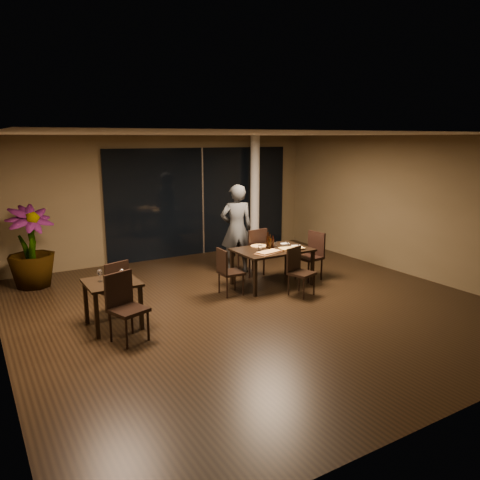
{
  "coord_description": "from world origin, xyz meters",
  "views": [
    {
      "loc": [
        -4.26,
        -6.73,
        2.95
      ],
      "look_at": [
        0.17,
        0.68,
        1.05
      ],
      "focal_mm": 35.0,
      "sensor_mm": 36.0,
      "label": 1
    }
  ],
  "objects_px": {
    "bottle_b": "(273,242)",
    "chair_side_far": "(114,286)",
    "main_table": "(272,252)",
    "chair_side_near": "(124,303)",
    "chair_main_far": "(254,249)",
    "bottle_c": "(268,240)",
    "chair_main_left": "(227,269)",
    "chair_main_right": "(312,253)",
    "diner": "(236,229)",
    "potted_plant": "(31,247)",
    "bottle_a": "(270,242)",
    "chair_main_near": "(298,269)",
    "side_table": "(112,289)"
  },
  "relations": [
    {
      "from": "bottle_b",
      "to": "chair_side_far",
      "type": "bearing_deg",
      "value": -177.69
    },
    {
      "from": "main_table",
      "to": "chair_side_near",
      "type": "height_order",
      "value": "chair_side_near"
    },
    {
      "from": "chair_main_far",
      "to": "bottle_c",
      "type": "xyz_separation_m",
      "value": [
        -0.05,
        -0.61,
        0.33
      ]
    },
    {
      "from": "chair_main_far",
      "to": "chair_side_far",
      "type": "distance_m",
      "value": 3.38
    },
    {
      "from": "main_table",
      "to": "bottle_b",
      "type": "distance_m",
      "value": 0.22
    },
    {
      "from": "main_table",
      "to": "bottle_b",
      "type": "relative_size",
      "value": 5.85
    },
    {
      "from": "chair_side_far",
      "to": "chair_side_near",
      "type": "distance_m",
      "value": 1.01
    },
    {
      "from": "chair_main_far",
      "to": "chair_main_left",
      "type": "xyz_separation_m",
      "value": [
        -1.12,
        -0.82,
        -0.08
      ]
    },
    {
      "from": "main_table",
      "to": "chair_main_right",
      "type": "xyz_separation_m",
      "value": [
        0.96,
        -0.09,
        -0.11
      ]
    },
    {
      "from": "chair_side_far",
      "to": "chair_main_far",
      "type": "bearing_deg",
      "value": 176.31
    },
    {
      "from": "chair_main_far",
      "to": "diner",
      "type": "xyz_separation_m",
      "value": [
        -0.18,
        0.44,
        0.4
      ]
    },
    {
      "from": "chair_side_near",
      "to": "potted_plant",
      "type": "xyz_separation_m",
      "value": [
        -0.81,
        3.44,
        0.25
      ]
    },
    {
      "from": "chair_side_far",
      "to": "bottle_b",
      "type": "relative_size",
      "value": 3.75
    },
    {
      "from": "diner",
      "to": "bottle_a",
      "type": "xyz_separation_m",
      "value": [
        0.12,
        -1.14,
        -0.08
      ]
    },
    {
      "from": "chair_main_far",
      "to": "chair_side_near",
      "type": "xyz_separation_m",
      "value": [
        -3.41,
        -1.81,
        -0.02
      ]
    },
    {
      "from": "bottle_a",
      "to": "diner",
      "type": "bearing_deg",
      "value": 95.81
    },
    {
      "from": "chair_side_near",
      "to": "bottle_b",
      "type": "xyz_separation_m",
      "value": [
        3.43,
        1.14,
        0.31
      ]
    },
    {
      "from": "chair_main_near",
      "to": "potted_plant",
      "type": "bearing_deg",
      "value": 126.8
    },
    {
      "from": "chair_main_far",
      "to": "bottle_c",
      "type": "bearing_deg",
      "value": 79.09
    },
    {
      "from": "chair_side_near",
      "to": "diner",
      "type": "distance_m",
      "value": 3.96
    },
    {
      "from": "chair_main_right",
      "to": "diner",
      "type": "relative_size",
      "value": 0.51
    },
    {
      "from": "chair_main_right",
      "to": "chair_side_far",
      "type": "distance_m",
      "value": 4.22
    },
    {
      "from": "chair_main_left",
      "to": "chair_side_far",
      "type": "bearing_deg",
      "value": 92.58
    },
    {
      "from": "main_table",
      "to": "bottle_a",
      "type": "relative_size",
      "value": 5.04
    },
    {
      "from": "bottle_c",
      "to": "main_table",
      "type": "bearing_deg",
      "value": -76.74
    },
    {
      "from": "side_table",
      "to": "bottle_c",
      "type": "height_order",
      "value": "bottle_c"
    },
    {
      "from": "chair_side_far",
      "to": "diner",
      "type": "bearing_deg",
      "value": -175.59
    },
    {
      "from": "chair_main_left",
      "to": "diner",
      "type": "height_order",
      "value": "diner"
    },
    {
      "from": "chair_side_far",
      "to": "bottle_b",
      "type": "distance_m",
      "value": 3.33
    },
    {
      "from": "main_table",
      "to": "chair_main_near",
      "type": "relative_size",
      "value": 1.65
    },
    {
      "from": "chair_side_near",
      "to": "bottle_a",
      "type": "relative_size",
      "value": 3.42
    },
    {
      "from": "bottle_b",
      "to": "bottle_c",
      "type": "height_order",
      "value": "bottle_c"
    },
    {
      "from": "bottle_a",
      "to": "chair_main_left",
      "type": "bearing_deg",
      "value": -173.54
    },
    {
      "from": "chair_main_left",
      "to": "diner",
      "type": "distance_m",
      "value": 1.65
    },
    {
      "from": "chair_main_far",
      "to": "bottle_b",
      "type": "xyz_separation_m",
      "value": [
        0.03,
        -0.67,
        0.29
      ]
    },
    {
      "from": "chair_main_left",
      "to": "bottle_a",
      "type": "height_order",
      "value": "bottle_a"
    },
    {
      "from": "main_table",
      "to": "bottle_c",
      "type": "relative_size",
      "value": 4.62
    },
    {
      "from": "chair_side_far",
      "to": "side_table",
      "type": "bearing_deg",
      "value": 53.76
    },
    {
      "from": "diner",
      "to": "potted_plant",
      "type": "relative_size",
      "value": 1.2
    },
    {
      "from": "main_table",
      "to": "chair_side_far",
      "type": "xyz_separation_m",
      "value": [
        -3.26,
        -0.08,
        -0.14
      ]
    },
    {
      "from": "chair_main_far",
      "to": "chair_main_left",
      "type": "height_order",
      "value": "chair_main_far"
    },
    {
      "from": "chair_main_near",
      "to": "diner",
      "type": "xyz_separation_m",
      "value": [
        -0.23,
        1.93,
        0.47
      ]
    },
    {
      "from": "chair_side_far",
      "to": "chair_side_near",
      "type": "bearing_deg",
      "value": 65.26
    },
    {
      "from": "bottle_a",
      "to": "chair_side_far",
      "type": "bearing_deg",
      "value": -178.1
    },
    {
      "from": "diner",
      "to": "bottle_c",
      "type": "distance_m",
      "value": 1.06
    },
    {
      "from": "chair_side_far",
      "to": "potted_plant",
      "type": "xyz_separation_m",
      "value": [
        -0.94,
        2.44,
        0.28
      ]
    },
    {
      "from": "chair_main_near",
      "to": "chair_side_far",
      "type": "bearing_deg",
      "value": 151.37
    },
    {
      "from": "chair_side_near",
      "to": "bottle_b",
      "type": "distance_m",
      "value": 3.63
    },
    {
      "from": "chair_side_far",
      "to": "bottle_a",
      "type": "xyz_separation_m",
      "value": [
        3.22,
        0.11,
        0.36
      ]
    },
    {
      "from": "chair_main_near",
      "to": "chair_main_right",
      "type": "bearing_deg",
      "value": 19.89
    }
  ]
}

